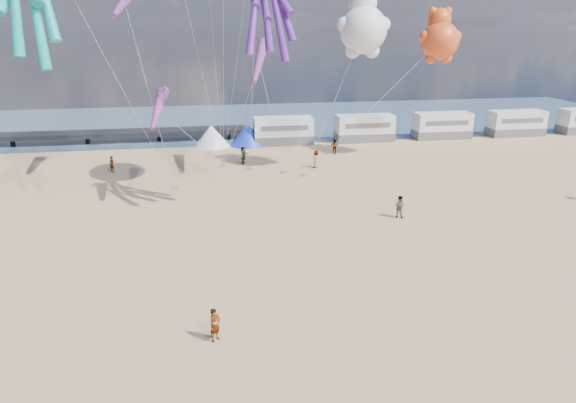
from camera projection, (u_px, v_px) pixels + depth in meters
The scene contains 24 objects.
ground at pixel (285, 376), 20.01m from camera, with size 120.00×120.00×0.00m, color tan.
water at pixel (224, 121), 71.24m from camera, with size 120.00×120.00×0.00m, color #3A566F.
motorhome_0 at pixel (283, 131), 57.68m from camera, with size 6.60×2.50×3.00m, color silver.
motorhome_1 at pixel (364, 128), 59.10m from camera, with size 6.60×2.50×3.00m, color silver.
motorhome_2 at pixel (442, 126), 60.53m from camera, with size 6.60×2.50×3.00m, color silver.
motorhome_3 at pixel (516, 123), 61.95m from camera, with size 6.60×2.50×3.00m, color silver.
tent_white at pixel (211, 136), 56.58m from camera, with size 4.00×4.00×2.40m, color white.
tent_blue at pixel (248, 134), 57.18m from camera, with size 4.00×4.00×2.40m, color #1933CC.
standing_person at pixel (215, 325), 22.00m from camera, with size 0.56×0.37×1.54m, color tan.
beachgoer_0 at pixel (316, 159), 48.31m from camera, with size 0.61×0.40×1.66m, color #7F6659.
beachgoer_1 at pixel (399, 207), 36.00m from camera, with size 0.78×0.51×1.61m, color #7F6659.
beachgoer_3 at pixel (335, 147), 53.26m from camera, with size 1.01×0.58×1.57m, color #7F6659.
beachgoer_4 at pixel (243, 155), 49.71m from camera, with size 0.98×0.41×1.67m, color #7F6659.
beachgoer_5 at pixel (112, 164), 46.83m from camera, with size 1.40×0.45×1.51m, color #7F6659.
sandbag_a at pixel (175, 188), 42.33m from camera, with size 0.50×0.35×0.22m, color gray.
sandbag_b at pixel (250, 168), 48.03m from camera, with size 0.50×0.35×0.22m, color gray.
sandbag_c at pixel (305, 175), 45.79m from camera, with size 0.50×0.35×0.22m, color gray.
sandbag_d at pixel (285, 172), 46.85m from camera, with size 0.50×0.35×0.22m, color gray.
sandbag_e at pixel (224, 166), 48.86m from camera, with size 0.50×0.35×0.22m, color gray.
kite_panda at pixel (363, 30), 42.50m from camera, with size 4.72×4.44×6.66m, color white, non-canonical shape.
kite_teddy_orange at pixel (440, 41), 47.79m from camera, with size 4.26×4.01×6.01m, color #E2501E, non-canonical shape.
windsock_left at pixel (124, 2), 39.41m from camera, with size 1.10×6.11×6.11m, color red, non-canonical shape.
windsock_mid at pixel (259, 62), 43.11m from camera, with size 1.00×6.55×6.55m, color red, non-canonical shape.
windsock_right at pixel (158, 109), 36.85m from camera, with size 0.90×4.45×4.45m, color red, non-canonical shape.
Camera 1 is at (-2.51, -16.44, 13.05)m, focal length 32.00 mm.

